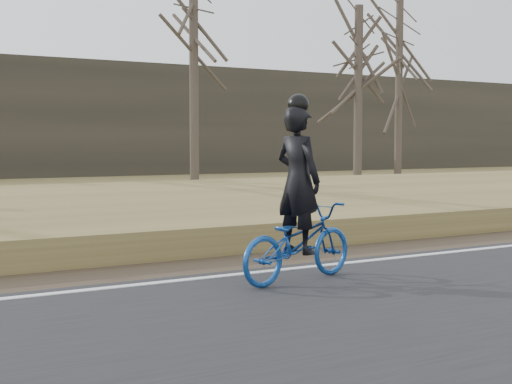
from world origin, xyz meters
TOP-DOWN VIEW (x-y plane):
  - ground at (0.00, 0.00)m, footprint 120.00×120.00m
  - road at (0.00, -2.50)m, footprint 120.00×6.00m
  - edge_line at (0.00, 0.20)m, footprint 120.00×0.12m
  - shoulder at (0.00, 1.20)m, footprint 120.00×1.60m
  - embankment at (0.00, 4.20)m, footprint 120.00×5.00m
  - ballast at (0.00, 8.00)m, footprint 120.00×3.00m
  - railroad at (0.00, 8.00)m, footprint 120.00×2.40m
  - cyclist at (0.14, -0.54)m, footprint 1.93×1.04m
  - bare_tree_center at (7.17, 17.68)m, footprint 0.36×0.36m
  - bare_tree_right at (13.44, 15.38)m, footprint 0.36×0.36m
  - bare_tree_far_right at (18.45, 18.68)m, footprint 0.36×0.36m

SIDE VIEW (x-z plane):
  - ground at x=0.00m, z-range 0.00..0.00m
  - shoulder at x=0.00m, z-range 0.00..0.04m
  - road at x=0.00m, z-range 0.00..0.06m
  - edge_line at x=0.00m, z-range 0.06..0.07m
  - embankment at x=0.00m, z-range 0.00..0.44m
  - ballast at x=0.00m, z-range 0.00..0.45m
  - railroad at x=0.00m, z-range 0.38..0.67m
  - cyclist at x=0.14m, z-range -0.35..1.95m
  - bare_tree_right at x=13.44m, z-range 0.00..7.29m
  - bare_tree_far_right at x=18.45m, z-range 0.00..8.68m
  - bare_tree_center at x=7.17m, z-range 0.00..8.85m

